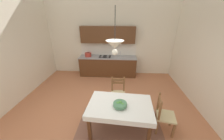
{
  "coord_description": "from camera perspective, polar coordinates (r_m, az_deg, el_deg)",
  "views": [
    {
      "loc": [
        0.44,
        -2.75,
        2.6
      ],
      "look_at": [
        0.22,
        0.53,
        1.17
      ],
      "focal_mm": 20.02,
      "sensor_mm": 36.0,
      "label": 1
    }
  ],
  "objects": [
    {
      "name": "dining_table",
      "position": [
        3.02,
        3.66,
        -17.25
      ],
      "size": [
        1.51,
        1.03,
        0.75
      ],
      "color": "#56331C",
      "rests_on": "ground_plane"
    },
    {
      "name": "ground_plane",
      "position": [
        3.84,
        -4.0,
        -20.08
      ],
      "size": [
        6.21,
        6.46,
        0.1
      ],
      "primitive_type": "cube",
      "color": "#B7704C"
    },
    {
      "name": "area_rug",
      "position": [
        3.39,
        3.34,
        -26.38
      ],
      "size": [
        2.1,
        1.6,
        0.01
      ],
      "primitive_type": "cube",
      "color": "brown",
      "rests_on": "ground_plane"
    },
    {
      "name": "kitchen_cabinetry",
      "position": [
        5.71,
        -1.94,
        5.77
      ],
      "size": [
        2.57,
        0.63,
        2.2
      ],
      "color": "#56331C",
      "rests_on": "ground_plane"
    },
    {
      "name": "wall_back",
      "position": [
        5.78,
        -0.54,
        18.37
      ],
      "size": [
        6.21,
        0.12,
        4.15
      ],
      "primitive_type": "cube",
      "color": "silver",
      "rests_on": "ground_plane"
    },
    {
      "name": "fruit_bowl",
      "position": [
        2.85,
        3.69,
        -15.35
      ],
      "size": [
        0.3,
        0.3,
        0.12
      ],
      "color": "#4C7F5B",
      "rests_on": "dining_table"
    },
    {
      "name": "dining_chair_kitchen_side",
      "position": [
        3.84,
        2.8,
        -10.67
      ],
      "size": [
        0.44,
        0.44,
        0.93
      ],
      "color": "#D1BC89",
      "rests_on": "ground_plane"
    },
    {
      "name": "dining_chair_window_side",
      "position": [
        3.36,
        22.61,
        -18.53
      ],
      "size": [
        0.49,
        0.49,
        0.93
      ],
      "color": "#D1BC89",
      "rests_on": "ground_plane"
    },
    {
      "name": "pendant_lamp",
      "position": [
        2.21,
        1.3,
        11.31
      ],
      "size": [
        0.32,
        0.32,
        0.8
      ],
      "color": "black"
    }
  ]
}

